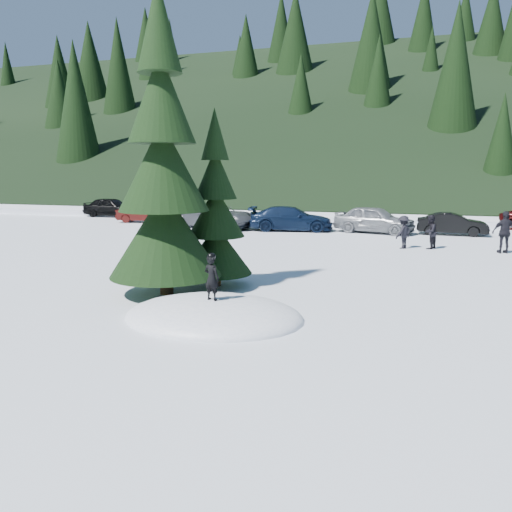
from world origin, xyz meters
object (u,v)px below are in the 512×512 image
(child_skier, at_px, (212,278))
(spruce_tall, at_px, (163,179))
(adult_1, at_px, (505,232))
(adult_0, at_px, (430,232))
(spruce_short, at_px, (216,218))
(car_5, at_px, (452,224))
(car_2, at_px, (216,216))
(car_1, at_px, (145,213))
(car_4, at_px, (374,219))
(adult_2, at_px, (403,232))
(car_0, at_px, (112,207))
(car_3, at_px, (291,219))

(child_skier, bearing_deg, spruce_tall, -27.62)
(child_skier, relative_size, adult_1, 0.59)
(adult_1, bearing_deg, adult_0, -20.04)
(spruce_short, distance_m, car_5, 17.23)
(adult_0, xyz_separation_m, car_2, (-12.41, 4.78, -0.02))
(car_1, xyz_separation_m, car_4, (15.43, -1.19, 0.16))
(adult_0, xyz_separation_m, adult_2, (-1.16, -0.27, -0.02))
(spruce_tall, bearing_deg, child_skier, -40.89)
(car_0, height_order, car_4, car_4)
(spruce_short, bearing_deg, adult_2, 60.50)
(spruce_tall, height_order, adult_0, spruce_tall)
(child_skier, height_order, car_2, child_skier)
(adult_1, xyz_separation_m, car_0, (-25.81, 9.58, -0.17))
(adult_0, xyz_separation_m, car_0, (-22.77, 9.26, -0.03))
(spruce_short, distance_m, car_4, 15.44)
(adult_1, height_order, car_0, adult_1)
(spruce_tall, relative_size, car_4, 1.90)
(spruce_tall, height_order, car_0, spruce_tall)
(car_3, bearing_deg, adult_0, -131.78)
(spruce_tall, relative_size, adult_1, 4.71)
(child_skier, distance_m, car_0, 28.34)
(car_3, distance_m, car_5, 8.99)
(child_skier, distance_m, adult_0, 14.10)
(adult_0, distance_m, car_3, 9.01)
(child_skier, height_order, car_4, child_skier)
(spruce_short, height_order, car_5, spruce_short)
(adult_1, xyz_separation_m, adult_2, (-4.19, 0.05, -0.16))
(car_1, distance_m, car_5, 19.63)
(adult_0, bearing_deg, car_5, -168.19)
(spruce_tall, bearing_deg, car_3, 90.41)
(adult_1, bearing_deg, spruce_short, 30.60)
(adult_2, distance_m, car_4, 5.72)
(child_skier, height_order, car_5, child_skier)
(car_1, height_order, car_4, car_4)
(adult_1, bearing_deg, car_5, -87.66)
(car_5, bearing_deg, spruce_tall, 153.33)
(child_skier, bearing_deg, car_0, -38.67)
(adult_0, xyz_separation_m, car_5, (1.32, 5.52, -0.16))
(car_1, distance_m, car_3, 10.78)
(adult_2, xyz_separation_m, car_0, (-21.61, 9.52, -0.02))
(child_skier, distance_m, car_3, 18.01)
(car_2, xyz_separation_m, car_5, (13.73, 0.74, -0.14))
(adult_0, relative_size, adult_2, 1.02)
(spruce_short, xyz_separation_m, adult_0, (6.52, 9.74, -1.33))
(adult_0, distance_m, adult_2, 1.19)
(adult_0, bearing_deg, adult_2, -51.70)
(child_skier, bearing_deg, adult_2, -94.69)
(spruce_tall, xyz_separation_m, spruce_short, (1.00, 1.40, -1.22))
(child_skier, distance_m, car_5, 19.74)
(adult_2, bearing_deg, car_3, -95.26)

